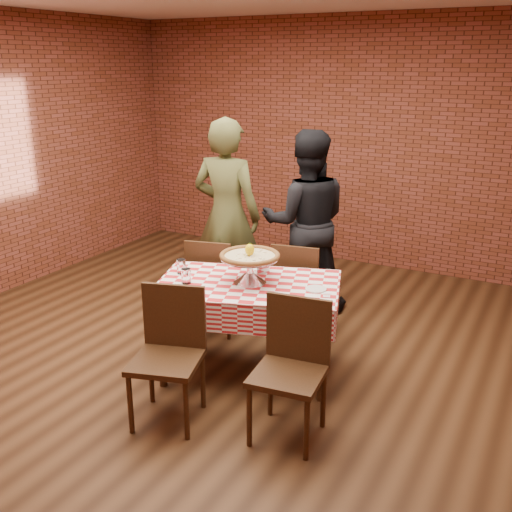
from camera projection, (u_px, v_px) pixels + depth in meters
name	position (u px, v px, depth m)	size (l,w,h in m)	color
ground	(208.00, 357.00, 5.00)	(6.00, 6.00, 0.00)	black
back_wall	(341.00, 143.00, 7.05)	(5.50, 5.50, 0.00)	maroon
table	(248.00, 328.00, 4.65)	(1.37, 0.82, 0.75)	#392110
tablecloth	(248.00, 297.00, 4.56)	(1.40, 0.86, 0.24)	red
pizza_stand	(250.00, 270.00, 4.52)	(0.46, 0.46, 0.20)	silver
pizza	(250.00, 256.00, 4.48)	(0.46, 0.46, 0.03)	beige
lemon	(250.00, 250.00, 4.47)	(0.07, 0.07, 0.09)	yellow
water_glass_left	(186.00, 276.00, 4.51)	(0.07, 0.07, 0.12)	white
water_glass_right	(181.00, 266.00, 4.72)	(0.07, 0.07, 0.12)	white
side_plate	(316.00, 289.00, 4.39)	(0.16, 0.16, 0.01)	white
sweetener_packet_a	(327.00, 296.00, 4.26)	(0.05, 0.04, 0.01)	white
sweetener_packet_b	(327.00, 293.00, 4.32)	(0.05, 0.04, 0.01)	white
condiment_caddy	(262.00, 263.00, 4.75)	(0.10, 0.08, 0.14)	silver
chair_near_left	(166.00, 360.00, 3.98)	(0.45, 0.45, 0.93)	#392110
chair_near_right	(288.00, 374.00, 3.80)	(0.44, 0.44, 0.92)	#392110
chair_far_left	(215.00, 284.00, 5.38)	(0.42, 0.42, 0.90)	#392110
chair_far_right	(299.00, 288.00, 5.27)	(0.42, 0.42, 0.90)	#392110
diner_olive	(227.00, 216.00, 5.74)	(0.69, 0.45, 1.89)	#464723
diner_black	(306.00, 222.00, 5.74)	(0.86, 0.67, 1.78)	black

